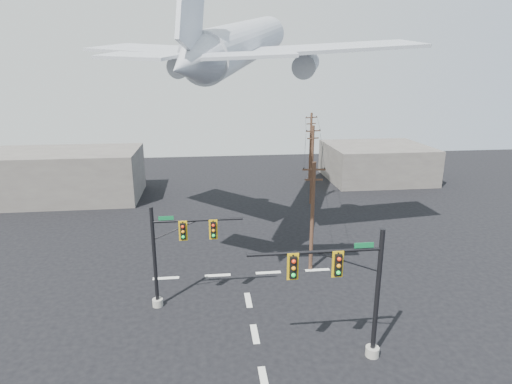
{
  "coord_description": "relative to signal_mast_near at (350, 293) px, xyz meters",
  "views": [
    {
      "loc": [
        -2.6,
        -18.49,
        15.55
      ],
      "look_at": [
        0.19,
        5.0,
        8.73
      ],
      "focal_mm": 30.0,
      "sensor_mm": 36.0,
      "label": 1
    }
  ],
  "objects": [
    {
      "name": "airliner",
      "position": [
        -3.9,
        18.56,
        13.5
      ],
      "size": [
        28.28,
        30.65,
        8.28
      ],
      "rotation": [
        0.0,
        -0.14,
        1.23
      ],
      "color": "#AEB2BB"
    },
    {
      "name": "power_lines",
      "position": [
        4.19,
        25.5,
        4.48
      ],
      "size": [
        8.58,
        28.8,
        0.39
      ],
      "color": "black"
    },
    {
      "name": "building_right",
      "position": [
        17.21,
        38.86,
        -1.6
      ],
      "size": [
        14.0,
        12.0,
        5.0
      ],
      "primitive_type": "cube",
      "color": "#656059",
      "rests_on": "ground"
    },
    {
      "name": "ground",
      "position": [
        -4.79,
        -1.14,
        -4.1
      ],
      "size": [
        120.0,
        120.0,
        0.0
      ],
      "primitive_type": "plane",
      "color": "black",
      "rests_on": "ground"
    },
    {
      "name": "utility_pole_b",
      "position": [
        4.92,
        28.29,
        0.8
      ],
      "size": [
        1.85,
        0.64,
        9.35
      ],
      "rotation": [
        0.0,
        0.0,
        0.28
      ],
      "color": "#4D3021",
      "rests_on": "ground"
    },
    {
      "name": "lane_markings",
      "position": [
        -4.79,
        4.19,
        -4.09
      ],
      "size": [
        14.0,
        21.2,
        0.01
      ],
      "color": "beige",
      "rests_on": "ground"
    },
    {
      "name": "utility_pole_a",
      "position": [
        0.68,
        11.12,
        0.52
      ],
      "size": [
        1.77,
        0.29,
        8.83
      ],
      "rotation": [
        0.0,
        0.0,
        -0.1
      ],
      "color": "#4D3021",
      "rests_on": "ground"
    },
    {
      "name": "building_left",
      "position": [
        -24.79,
        33.86,
        -1.1
      ],
      "size": [
        18.0,
        10.0,
        6.0
      ],
      "primitive_type": "cube",
      "color": "#656059",
      "rests_on": "ground"
    },
    {
      "name": "utility_pole_c",
      "position": [
        7.57,
        39.9,
        0.95
      ],
      "size": [
        1.9,
        0.8,
        9.64
      ],
      "rotation": [
        0.0,
        0.0,
        0.35
      ],
      "color": "#4D3021",
      "rests_on": "ground"
    },
    {
      "name": "signal_mast_near",
      "position": [
        0.0,
        0.0,
        0.0
      ],
      "size": [
        7.45,
        0.84,
        7.62
      ],
      "color": "gray",
      "rests_on": "ground"
    },
    {
      "name": "signal_mast_far",
      "position": [
        -9.75,
        6.81,
        -0.32
      ],
      "size": [
        6.23,
        0.78,
        7.09
      ],
      "color": "gray",
      "rests_on": "ground"
    }
  ]
}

